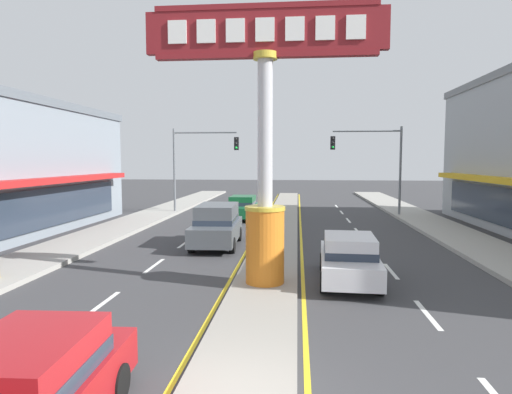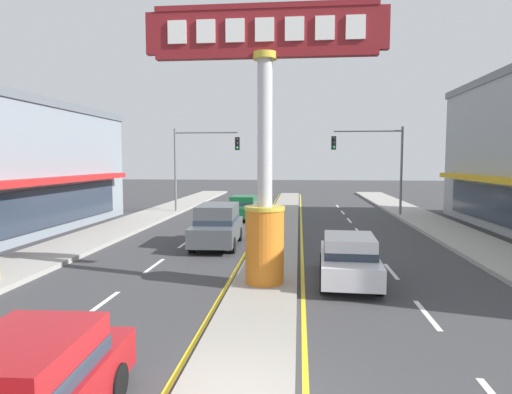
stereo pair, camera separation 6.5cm
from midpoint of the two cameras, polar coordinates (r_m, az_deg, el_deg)
median_strip at (r=24.82m, az=3.21°, el=-4.13°), size 2.01×52.00×0.14m
sidewalk_left at (r=24.95m, az=-18.36°, el=-4.28°), size 2.93×60.00×0.18m
sidewalk_right at (r=24.20m, az=25.07°, el=-4.76°), size 2.93×60.00×0.18m
lane_markings at (r=23.49m, az=3.07°, el=-4.80°), size 8.75×52.00×0.01m
district_sign at (r=13.40m, az=1.28°, el=6.82°), size 7.19×1.25×8.36m
traffic_light_left_side at (r=32.40m, az=-7.36°, el=5.34°), size 4.86×0.46×6.20m
traffic_light_right_side at (r=31.43m, az=15.25°, el=5.23°), size 4.86×0.46×6.20m
sedan_near_right_lane at (r=29.38m, az=-1.59°, el=-1.32°), size 1.90×4.33×1.53m
suv_far_right_lane at (r=20.18m, az=-4.94°, el=-3.59°), size 2.09×4.66×1.90m
sedan_mid_left_lane at (r=14.59m, az=12.04°, el=-7.72°), size 2.00×4.38×1.53m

